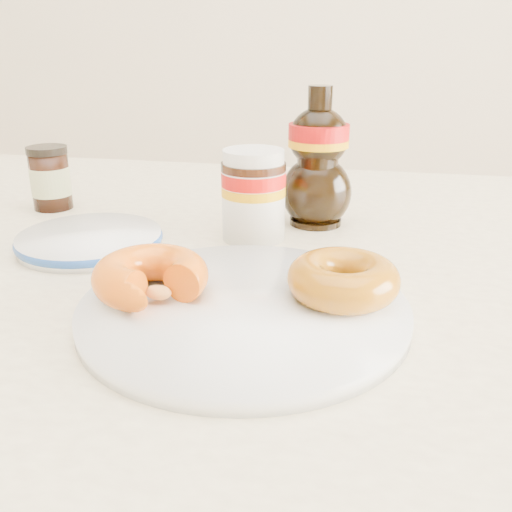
% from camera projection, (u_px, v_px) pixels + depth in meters
% --- Properties ---
extents(dining_table, '(1.40, 0.90, 0.75)m').
position_uv_depth(dining_table, '(213.00, 325.00, 0.64)').
color(dining_table, '#F6E8BB').
rests_on(dining_table, ground).
extents(plate, '(0.27, 0.27, 0.01)m').
position_uv_depth(plate, '(244.00, 309.00, 0.47)').
color(plate, white).
rests_on(plate, dining_table).
extents(donut_bitten, '(0.12, 0.12, 0.03)m').
position_uv_depth(donut_bitten, '(151.00, 276.00, 0.48)').
color(donut_bitten, '#DC520C').
rests_on(donut_bitten, plate).
extents(donut_whole, '(0.12, 0.12, 0.03)m').
position_uv_depth(donut_whole, '(343.00, 279.00, 0.47)').
color(donut_whole, '#904B09').
rests_on(donut_whole, plate).
extents(nutella_jar, '(0.07, 0.07, 0.10)m').
position_uv_depth(nutella_jar, '(253.00, 191.00, 0.64)').
color(nutella_jar, white).
rests_on(nutella_jar, dining_table).
extents(syrup_bottle, '(0.10, 0.10, 0.17)m').
position_uv_depth(syrup_bottle, '(318.00, 157.00, 0.68)').
color(syrup_bottle, black).
rests_on(syrup_bottle, dining_table).
extents(dark_jar, '(0.05, 0.05, 0.08)m').
position_uv_depth(dark_jar, '(50.00, 179.00, 0.76)').
color(dark_jar, black).
rests_on(dark_jar, dining_table).
extents(blue_rim_saucer, '(0.16, 0.16, 0.02)m').
position_uv_depth(blue_rim_saucer, '(90.00, 239.00, 0.63)').
color(blue_rim_saucer, white).
rests_on(blue_rim_saucer, dining_table).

